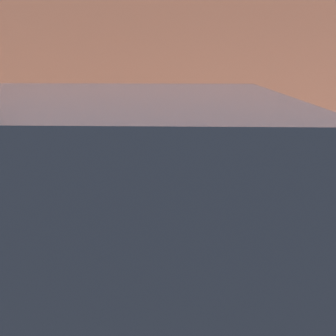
# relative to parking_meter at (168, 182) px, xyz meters

# --- Properties ---
(sidewalk) EXTENTS (24.00, 2.80, 0.11)m
(sidewalk) POSITION_rel_parking_meter_xyz_m (0.25, 1.23, -1.19)
(sidewalk) COLOR #ADAAA3
(sidewalk) RESTS_ON ground_plane
(parking_meter) EXTENTS (0.19, 0.14, 1.61)m
(parking_meter) POSITION_rel_parking_meter_xyz_m (0.00, 0.00, 0.00)
(parking_meter) COLOR slate
(parking_meter) RESTS_ON sidewalk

